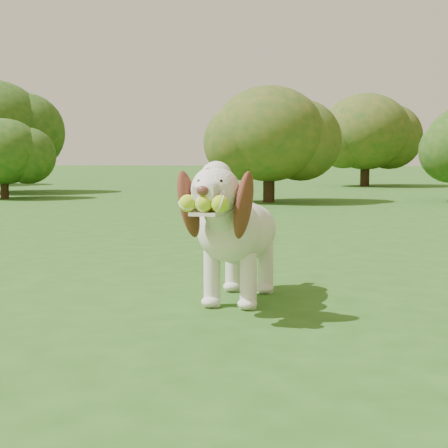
# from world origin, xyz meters

# --- Properties ---
(ground) EXTENTS (80.00, 80.00, 0.00)m
(ground) POSITION_xyz_m (0.00, 0.00, 0.00)
(ground) COLOR #274F16
(ground) RESTS_ON ground
(dog) EXTENTS (0.46, 1.07, 0.70)m
(dog) POSITION_xyz_m (-0.15, 0.48, 0.37)
(dog) COLOR silver
(dog) RESTS_ON ground
(shrub_a) EXTENTS (1.26, 1.26, 1.30)m
(shrub_a) POSITION_xyz_m (-4.71, 7.85, 0.77)
(shrub_a) COLOR #382314
(shrub_a) RESTS_ON ground
(shrub_i) EXTENTS (2.02, 2.02, 2.09)m
(shrub_i) POSITION_xyz_m (1.49, 13.04, 1.23)
(shrub_i) COLOR #382314
(shrub_i) RESTS_ON ground
(shrub_b) EXTENTS (1.69, 1.69, 1.75)m
(shrub_b) POSITION_xyz_m (-0.38, 7.55, 1.03)
(shrub_b) COLOR #382314
(shrub_b) RESTS_ON ground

